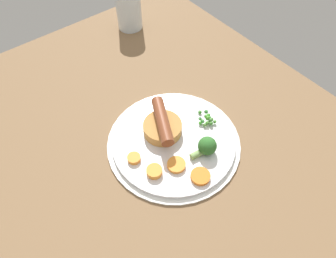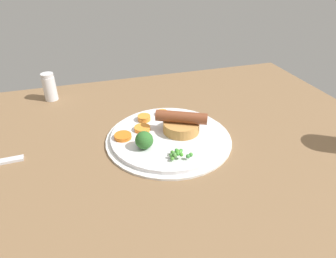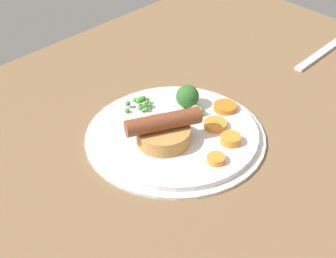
% 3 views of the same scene
% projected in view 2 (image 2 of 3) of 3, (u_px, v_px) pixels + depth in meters
% --- Properties ---
extents(dining_table, '(1.10, 0.80, 0.03)m').
position_uv_depth(dining_table, '(162.00, 146.00, 0.70)').
color(dining_table, brown).
rests_on(dining_table, ground).
extents(dinner_plate, '(0.29, 0.29, 0.01)m').
position_uv_depth(dinner_plate, '(168.00, 137.00, 0.69)').
color(dinner_plate, silver).
rests_on(dinner_plate, dining_table).
extents(sausage_pudding, '(0.12, 0.08, 0.05)m').
position_uv_depth(sausage_pudding, '(181.00, 124.00, 0.69)').
color(sausage_pudding, '#BC8442').
rests_on(sausage_pudding, dinner_plate).
extents(pea_pile, '(0.05, 0.04, 0.02)m').
position_uv_depth(pea_pile, '(178.00, 154.00, 0.61)').
color(pea_pile, '#4C8736').
rests_on(pea_pile, dinner_plate).
extents(broccoli_floret_near, '(0.04, 0.06, 0.04)m').
position_uv_depth(broccoli_floret_near, '(144.00, 140.00, 0.63)').
color(broccoli_floret_near, '#2D6628').
rests_on(broccoli_floret_near, dinner_plate).
extents(carrot_slice_0, '(0.04, 0.04, 0.01)m').
position_uv_depth(carrot_slice_0, '(144.00, 118.00, 0.74)').
color(carrot_slice_0, orange).
rests_on(carrot_slice_0, dinner_plate).
extents(carrot_slice_1, '(0.03, 0.03, 0.01)m').
position_uv_depth(carrot_slice_1, '(162.00, 113.00, 0.77)').
color(carrot_slice_1, orange).
rests_on(carrot_slice_1, dinner_plate).
extents(carrot_slice_2, '(0.05, 0.05, 0.01)m').
position_uv_depth(carrot_slice_2, '(123.00, 136.00, 0.67)').
color(carrot_slice_2, orange).
rests_on(carrot_slice_2, dinner_plate).
extents(carrot_slice_3, '(0.05, 0.05, 0.01)m').
position_uv_depth(carrot_slice_3, '(142.00, 128.00, 0.70)').
color(carrot_slice_3, orange).
rests_on(carrot_slice_3, dinner_plate).
extents(salt_shaker, '(0.04, 0.04, 0.08)m').
position_uv_depth(salt_shaker, '(49.00, 87.00, 0.86)').
color(salt_shaker, silver).
rests_on(salt_shaker, dining_table).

